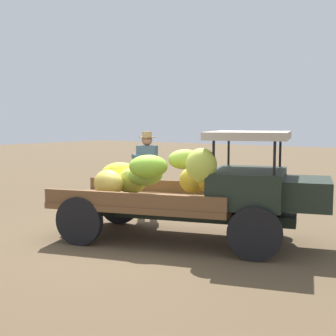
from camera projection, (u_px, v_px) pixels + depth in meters
ground_plane at (144, 239)px, 7.60m from camera, size 60.00×60.00×0.00m
truck at (200, 189)px, 7.36m from camera, size 4.66×2.82×1.83m
farmer at (147, 169)px, 9.27m from camera, size 0.55×0.52×1.79m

